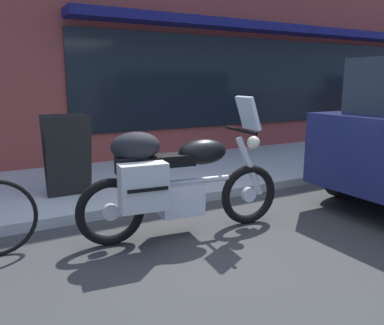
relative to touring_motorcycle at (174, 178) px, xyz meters
The scene contains 4 objects.
ground_plane 0.72m from the touring_motorcycle, 38.30° to the right, with size 80.00×80.00×0.00m, color #343434.
storefront_building 8.93m from the touring_motorcycle, 25.33° to the left, with size 22.98×0.90×6.02m.
touring_motorcycle is the anchor object (origin of this frame).
sandwich_board_sign 1.77m from the touring_motorcycle, 112.98° to the left, with size 0.55×0.43×1.03m.
Camera 1 is at (-2.00, -3.16, 1.56)m, focal length 36.64 mm.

